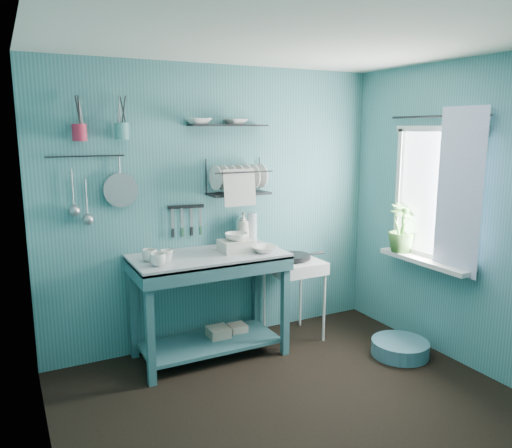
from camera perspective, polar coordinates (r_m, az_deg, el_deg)
name	(u,v)px	position (r m, az deg, el deg)	size (l,w,h in m)	color
floor	(306,415)	(3.71, 5.70, -20.93)	(3.20, 3.20, 0.00)	black
ceiling	(314,35)	(3.20, 6.60, 20.66)	(3.20, 3.20, 0.00)	silver
wall_back	(218,207)	(4.54, -4.32, 1.94)	(3.20, 3.20, 0.00)	#3A7478
wall_left	(41,271)	(2.73, -23.39, -4.95)	(3.00, 3.00, 0.00)	#3A7478
wall_right	(480,219)	(4.31, 24.20, 0.54)	(3.00, 3.00, 0.00)	#3A7478
work_counter	(209,306)	(4.35, -5.34, -9.28)	(1.29, 0.64, 0.91)	#2E5A61
mug_left	(158,260)	(3.91, -11.14, -4.03)	(0.12, 0.12, 0.10)	silver
mug_mid	(167,256)	(4.03, -10.17, -3.58)	(0.10, 0.10, 0.09)	silver
mug_right	(150,255)	(4.06, -12.04, -3.53)	(0.12, 0.12, 0.10)	silver
wash_tub	(236,246)	(4.29, -2.26, -2.50)	(0.28, 0.22, 0.10)	beige
tub_bowl	(236,237)	(4.27, -2.26, -1.45)	(0.20, 0.20, 0.06)	silver
soap_bottle	(243,228)	(4.53, -1.49, -0.48)	(0.12, 0.12, 0.30)	beige
water_bottle	(252,228)	(4.59, -0.48, -0.44)	(0.09, 0.09, 0.28)	#AEBBC1
counter_bowl	(264,249)	(4.26, 0.93, -2.89)	(0.22, 0.22, 0.05)	silver
hotplate_stand	(294,299)	(4.75, 4.33, -8.54)	(0.47, 0.47, 0.75)	silver
frying_pan	(294,256)	(4.63, 4.40, -3.71)	(0.30, 0.30, 0.04)	black
knife_strip	(186,207)	(4.39, -8.02, 1.98)	(0.32, 0.02, 0.03)	black
dish_rack	(239,177)	(4.44, -2.00, 5.41)	(0.55, 0.24, 0.32)	black
upper_shelf	(228,125)	(4.42, -3.19, 11.19)	(0.70, 0.18, 0.01)	black
shelf_bowl_left	(199,122)	(4.31, -6.59, 11.55)	(0.21, 0.21, 0.05)	silver
shelf_bowl_right	(236,122)	(4.45, -2.34, 11.52)	(0.19, 0.19, 0.05)	silver
utensil_cup_magenta	(79,132)	(4.09, -19.54, 9.84)	(0.11, 0.11, 0.13)	#B22139
utensil_cup_teal	(122,131)	(4.15, -15.10, 10.21)	(0.11, 0.11, 0.13)	teal
colander	(121,190)	(4.20, -15.19, 3.77)	(0.28, 0.28, 0.03)	#96989D
ladle_outer	(73,189)	(4.15, -20.24, 3.80)	(0.01, 0.01, 0.30)	#96989D
ladle_inner	(86,198)	(4.17, -18.83, 2.84)	(0.01, 0.01, 0.30)	#96989D
hook_rail	(86,156)	(4.15, -18.87, 7.34)	(0.01, 0.01, 0.60)	black
window_glass	(436,194)	(4.57, 19.84, 3.28)	(1.10, 1.10, 0.00)	white
windowsill	(424,261)	(4.62, 18.65, -4.04)	(0.16, 0.95, 0.04)	silver
curtain	(459,192)	(4.32, 22.20, 3.39)	(1.35, 1.35, 0.00)	white
curtain_rod	(437,116)	(4.50, 19.98, 11.48)	(0.02, 0.02, 1.05)	black
potted_plant	(402,228)	(4.77, 16.32, -0.43)	(0.25, 0.25, 0.45)	#3A692A
storage_tin_large	(219,339)	(4.56, -4.31, -12.98)	(0.18, 0.18, 0.22)	gray
storage_tin_small	(237,335)	(4.66, -2.14, -12.53)	(0.15, 0.15, 0.20)	gray
floor_basin	(400,348)	(4.66, 16.13, -13.46)	(0.49, 0.49, 0.13)	teal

